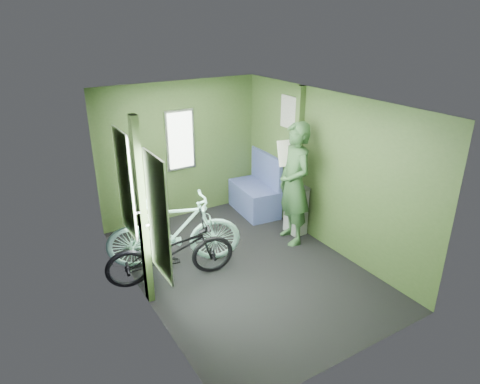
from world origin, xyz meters
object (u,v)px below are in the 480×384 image
at_px(waste_box, 296,209).
at_px(passenger, 294,184).
at_px(bicycle_black, 173,280).
at_px(bicycle_mint, 176,266).
at_px(bench_seat, 256,195).

bearing_deg(waste_box, passenger, -138.97).
bearing_deg(bicycle_black, waste_box, -71.75).
relative_size(passenger, waste_box, 2.34).
bearing_deg(bicycle_mint, bench_seat, -43.92).
relative_size(bicycle_mint, passenger, 0.98).
bearing_deg(bicycle_black, bicycle_mint, -19.01).
relative_size(bicycle_mint, bench_seat, 1.75).
relative_size(waste_box, bench_seat, 0.76).
relative_size(bicycle_black, waste_box, 2.10).
height_order(bicycle_black, waste_box, waste_box).
bearing_deg(passenger, waste_box, 142.87).
relative_size(bicycle_mint, waste_box, 2.30).
xyz_separation_m(passenger, waste_box, (0.21, 0.18, -0.54)).
height_order(passenger, waste_box, passenger).
bearing_deg(waste_box, bicycle_black, -173.98).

